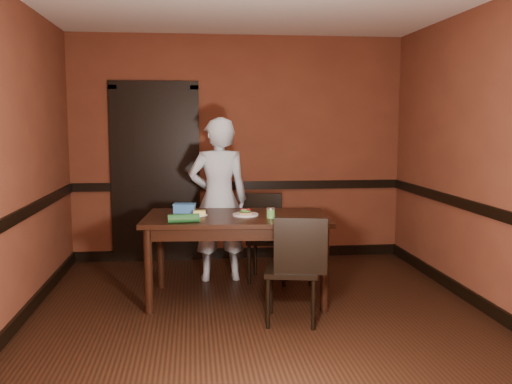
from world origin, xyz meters
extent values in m
cube|color=black|center=(0.00, 0.00, 0.00)|extent=(4.00, 4.50, 0.01)
cube|color=brown|center=(0.00, 2.25, 1.35)|extent=(4.00, 0.02, 2.70)
cube|color=brown|center=(0.00, -2.25, 1.35)|extent=(4.00, 0.02, 2.70)
cube|color=brown|center=(-2.00, 0.00, 1.35)|extent=(0.02, 4.50, 2.70)
cube|color=brown|center=(2.00, 0.00, 1.35)|extent=(0.02, 4.50, 2.70)
cube|color=black|center=(0.00, 2.23, 0.90)|extent=(4.00, 0.03, 0.10)
cube|color=black|center=(-1.99, 0.00, 0.90)|extent=(0.03, 4.50, 0.10)
cube|color=black|center=(1.99, 0.00, 0.90)|extent=(0.03, 4.50, 0.10)
cube|color=black|center=(0.00, 2.23, 0.06)|extent=(4.00, 0.03, 0.12)
cube|color=black|center=(-1.99, 0.00, 0.06)|extent=(0.03, 4.50, 0.12)
cube|color=black|center=(1.99, 0.00, 0.06)|extent=(0.03, 4.50, 0.12)
cube|color=black|center=(-1.00, 2.21, 1.02)|extent=(0.85, 0.04, 2.05)
cube|color=black|center=(-1.48, 2.23, 1.02)|extent=(0.10, 0.06, 2.15)
cube|color=black|center=(-0.52, 2.23, 1.02)|extent=(0.10, 0.06, 2.15)
cube|color=black|center=(-1.00, 2.23, 2.10)|extent=(1.05, 0.06, 0.10)
cube|color=black|center=(-0.15, 0.61, 0.40)|extent=(1.77, 1.09, 0.80)
imported|color=silver|center=(-0.29, 1.29, 0.86)|extent=(0.65, 0.45, 1.72)
cylinder|color=silver|center=(-0.07, 0.60, 0.80)|extent=(0.24, 0.24, 0.01)
cube|color=#A67950|center=(-0.07, 0.60, 0.82)|extent=(0.11, 0.10, 0.02)
ellipsoid|color=#3E8A33|center=(-0.07, 0.60, 0.84)|extent=(0.10, 0.09, 0.02)
cylinder|color=red|center=(-0.10, 0.62, 0.86)|extent=(0.04, 0.04, 0.01)
cylinder|color=red|center=(-0.04, 0.59, 0.86)|extent=(0.04, 0.04, 0.01)
cylinder|color=#8CB66B|center=(-0.10, 0.58, 0.85)|extent=(0.03, 0.03, 0.01)
cylinder|color=#8CB66B|center=(-0.05, 0.63, 0.85)|extent=(0.03, 0.03, 0.01)
cylinder|color=#8CB66B|center=(-0.07, 0.60, 0.85)|extent=(0.03, 0.03, 0.01)
cylinder|color=#569A45|center=(0.14, 0.43, 0.84)|extent=(0.08, 0.08, 0.08)
cylinder|color=#BBBBB9|center=(0.14, 0.43, 0.89)|extent=(0.08, 0.08, 0.01)
cylinder|color=silver|center=(-0.50, 0.65, 0.80)|extent=(0.15, 0.15, 0.01)
cube|color=#E1D967|center=(-0.50, 0.65, 0.83)|extent=(0.11, 0.07, 0.04)
cube|color=#3A7BCC|center=(-0.64, 0.83, 0.84)|extent=(0.21, 0.16, 0.08)
cube|color=#3A7BCC|center=(-0.64, 0.83, 0.88)|extent=(0.23, 0.17, 0.01)
cylinder|color=#194B21|center=(-0.64, 0.27, 0.84)|extent=(0.28, 0.11, 0.08)
camera|label=1|loc=(-0.56, -4.65, 1.67)|focal=40.00mm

